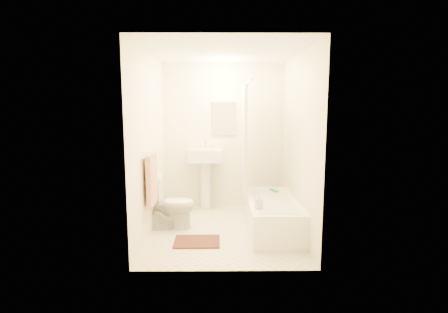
{
  "coord_description": "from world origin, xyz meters",
  "views": [
    {
      "loc": [
        -0.04,
        -4.64,
        1.72
      ],
      "look_at": [
        0.0,
        0.25,
        1.0
      ],
      "focal_mm": 28.0,
      "sensor_mm": 36.0,
      "label": 1
    }
  ],
  "objects_px": {
    "toilet": "(171,205)",
    "soap_bottle": "(259,201)",
    "bathtub": "(272,214)",
    "sink": "(206,176)",
    "bath_mat": "(197,241)"
  },
  "relations": [
    {
      "from": "soap_bottle",
      "to": "toilet",
      "type": "bearing_deg",
      "value": 156.46
    },
    {
      "from": "bathtub",
      "to": "bath_mat",
      "type": "bearing_deg",
      "value": -155.45
    },
    {
      "from": "soap_bottle",
      "to": "bathtub",
      "type": "bearing_deg",
      "value": 61.74
    },
    {
      "from": "bath_mat",
      "to": "soap_bottle",
      "type": "height_order",
      "value": "soap_bottle"
    },
    {
      "from": "toilet",
      "to": "sink",
      "type": "height_order",
      "value": "sink"
    },
    {
      "from": "sink",
      "to": "bath_mat",
      "type": "xyz_separation_m",
      "value": [
        -0.05,
        -1.48,
        -0.54
      ]
    },
    {
      "from": "sink",
      "to": "bathtub",
      "type": "xyz_separation_m",
      "value": [
        0.97,
        -1.02,
        -0.33
      ]
    },
    {
      "from": "toilet",
      "to": "bath_mat",
      "type": "xyz_separation_m",
      "value": [
        0.4,
        -0.55,
        -0.32
      ]
    },
    {
      "from": "sink",
      "to": "bathtub",
      "type": "bearing_deg",
      "value": -47.31
    },
    {
      "from": "toilet",
      "to": "bath_mat",
      "type": "distance_m",
      "value": 0.75
    },
    {
      "from": "bath_mat",
      "to": "soap_bottle",
      "type": "relative_size",
      "value": 2.99
    },
    {
      "from": "toilet",
      "to": "soap_bottle",
      "type": "relative_size",
      "value": 3.52
    },
    {
      "from": "bathtub",
      "to": "sink",
      "type": "bearing_deg",
      "value": 133.47
    },
    {
      "from": "soap_bottle",
      "to": "bath_mat",
      "type": "bearing_deg",
      "value": -177.72
    },
    {
      "from": "toilet",
      "to": "bathtub",
      "type": "distance_m",
      "value": 1.42
    }
  ]
}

